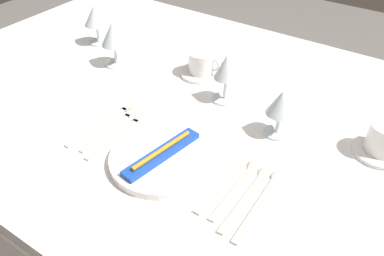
% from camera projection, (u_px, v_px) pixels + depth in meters
% --- Properties ---
extents(dining_table, '(1.80, 1.11, 0.74)m').
position_uv_depth(dining_table, '(205.00, 133.00, 1.14)').
color(dining_table, white).
rests_on(dining_table, ground).
extents(dinner_plate, '(0.24, 0.24, 0.02)m').
position_uv_depth(dinner_plate, '(162.00, 159.00, 0.92)').
color(dinner_plate, white).
rests_on(dinner_plate, dining_table).
extents(toothbrush_package, '(0.07, 0.21, 0.02)m').
position_uv_depth(toothbrush_package, '(162.00, 153.00, 0.91)').
color(toothbrush_package, blue).
rests_on(toothbrush_package, dinner_plate).
extents(fork_outer, '(0.02, 0.21, 0.00)m').
position_uv_depth(fork_outer, '(120.00, 133.00, 1.00)').
color(fork_outer, beige).
rests_on(fork_outer, dining_table).
extents(fork_inner, '(0.02, 0.21, 0.00)m').
position_uv_depth(fork_inner, '(113.00, 127.00, 1.02)').
color(fork_inner, beige).
rests_on(fork_inner, dining_table).
extents(fork_salad, '(0.03, 0.23, 0.00)m').
position_uv_depth(fork_salad, '(105.00, 122.00, 1.04)').
color(fork_salad, beige).
rests_on(fork_salad, dining_table).
extents(dinner_knife, '(0.03, 0.21, 0.00)m').
position_uv_depth(dinner_knife, '(224.00, 184.00, 0.86)').
color(dinner_knife, beige).
rests_on(dinner_knife, dining_table).
extents(spoon_soup, '(0.03, 0.21, 0.01)m').
position_uv_depth(spoon_soup, '(242.00, 181.00, 0.87)').
color(spoon_soup, beige).
rests_on(spoon_soup, dining_table).
extents(spoon_dessert, '(0.03, 0.22, 0.01)m').
position_uv_depth(spoon_dessert, '(252.00, 190.00, 0.85)').
color(spoon_dessert, beige).
rests_on(spoon_dessert, dining_table).
extents(spoon_tea, '(0.03, 0.23, 0.01)m').
position_uv_depth(spoon_tea, '(265.00, 195.00, 0.84)').
color(spoon_tea, beige).
rests_on(spoon_tea, dining_table).
extents(saucer_left, '(0.13, 0.13, 0.01)m').
position_uv_depth(saucer_left, '(202.00, 73.00, 1.23)').
color(saucer_left, white).
rests_on(saucer_left, dining_table).
extents(coffee_cup_left, '(0.10, 0.08, 0.06)m').
position_uv_depth(coffee_cup_left, '(202.00, 62.00, 1.21)').
color(coffee_cup_left, white).
rests_on(coffee_cup_left, saucer_left).
extents(saucer_right, '(0.13, 0.13, 0.01)m').
position_uv_depth(saucer_right, '(380.00, 151.00, 0.94)').
color(saucer_right, white).
rests_on(saucer_right, dining_table).
extents(wine_glass_centre, '(0.07, 0.07, 0.12)m').
position_uv_depth(wine_glass_centre, '(281.00, 105.00, 0.95)').
color(wine_glass_centre, silver).
rests_on(wine_glass_centre, dining_table).
extents(wine_glass_left, '(0.08, 0.08, 0.14)m').
position_uv_depth(wine_glass_left, '(113.00, 36.00, 1.22)').
color(wine_glass_left, silver).
rests_on(wine_glass_left, dining_table).
extents(wine_glass_right, '(0.08, 0.08, 0.13)m').
position_uv_depth(wine_glass_right, '(95.00, 17.00, 1.35)').
color(wine_glass_right, silver).
rests_on(wine_glass_right, dining_table).
extents(wine_glass_far, '(0.07, 0.07, 0.14)m').
position_uv_depth(wine_glass_far, '(226.00, 70.00, 1.07)').
color(wine_glass_far, silver).
rests_on(wine_glass_far, dining_table).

